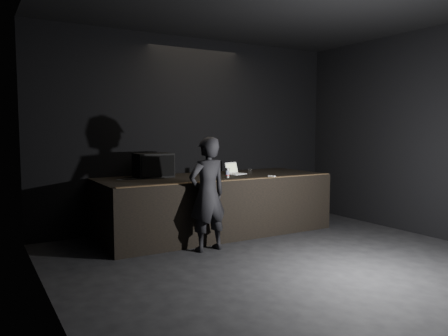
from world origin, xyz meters
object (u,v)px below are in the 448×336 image
beer_can (228,173)px  person (207,194)px  stage_riser (215,204)px  laptop (235,171)px  stage_monitor (153,165)px

beer_can → person: person is taller
stage_riser → person: person is taller
stage_riser → laptop: size_ratio=10.79×
beer_can → person: bearing=-139.5°
beer_can → person: size_ratio=0.10×
beer_can → stage_monitor: bearing=146.3°
laptop → person: bearing=-153.9°
person → laptop: bearing=-142.3°
stage_riser → person: 1.20m
stage_riser → stage_monitor: stage_monitor is taller
stage_riser → beer_can: bearing=-80.9°
stage_riser → person: size_ratio=2.35×
beer_can → person: (-0.70, -0.60, -0.23)m
stage_riser → stage_monitor: (-0.99, 0.35, 0.70)m
laptop → stage_riser: bearing=174.4°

